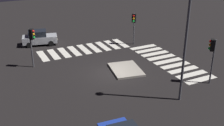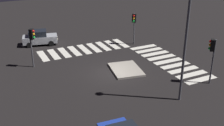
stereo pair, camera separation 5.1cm
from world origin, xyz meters
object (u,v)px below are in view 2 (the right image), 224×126
object	(u,v)px
traffic_light_east	(134,21)
street_lamp	(187,25)
traffic_light_south	(212,50)
traffic_island	(126,69)
traffic_light_north	(32,39)
car_silver	(40,38)

from	to	relation	value
traffic_light_east	street_lamp	xyz separation A→B (m)	(-12.33, 3.24, 3.05)
traffic_light_east	traffic_light_south	world-z (taller)	traffic_light_south
traffic_light_south	traffic_light_east	bearing A→B (deg)	-46.84
traffic_island	traffic_light_east	xyz separation A→B (m)	(5.93, -4.29, 2.65)
traffic_light_south	street_lamp	size ratio (longest dim) A/B	0.45
traffic_island	traffic_light_east	bearing A→B (deg)	-35.90
street_lamp	traffic_light_north	bearing A→B (deg)	37.53
traffic_light_east	traffic_light_north	world-z (taller)	traffic_light_north
traffic_island	car_silver	xyz separation A→B (m)	(10.71, 5.42, 0.74)
traffic_island	traffic_light_east	world-z (taller)	traffic_light_east
car_silver	traffic_light_south	size ratio (longest dim) A/B	1.07
traffic_light_north	street_lamp	xyz separation A→B (m)	(-10.93, -8.39, 2.96)
traffic_light_north	traffic_light_south	bearing A→B (deg)	-1.46
car_silver	street_lamp	world-z (taller)	street_lamp
traffic_light_north	street_lamp	size ratio (longest dim) A/B	0.43
car_silver	traffic_island	bearing A→B (deg)	-49.94
traffic_island	street_lamp	xyz separation A→B (m)	(-6.40, -1.05, 5.69)
traffic_island	car_silver	distance (m)	12.03
traffic_light_east	car_silver	bearing A→B (deg)	-72.19
traffic_island	traffic_light_south	distance (m)	7.75
traffic_light_north	street_lamp	world-z (taller)	street_lamp
traffic_light_north	traffic_light_south	xyz separation A→B (m)	(-9.80, -12.26, 0.09)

